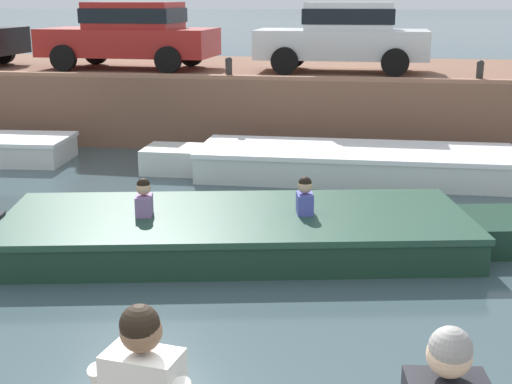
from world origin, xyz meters
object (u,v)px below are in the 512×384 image
(boat_moored_central_white, at_px, (340,163))
(mooring_bollard_east, at_px, (480,70))
(car_left_inner_red, at_px, (131,32))
(car_centre_white, at_px, (344,34))
(mooring_bollard_mid, at_px, (229,67))
(motorboat_passing, at_px, (258,231))

(boat_moored_central_white, distance_m, mooring_bollard_east, 3.71)
(car_left_inner_red, xyz_separation_m, car_centre_white, (5.00, 0.00, -0.00))
(car_left_inner_red, height_order, mooring_bollard_mid, car_left_inner_red)
(boat_moored_central_white, distance_m, car_left_inner_red, 6.75)
(motorboat_passing, height_order, mooring_bollard_mid, mooring_bollard_mid)
(boat_moored_central_white, xyz_separation_m, mooring_bollard_mid, (-2.45, 2.14, 1.49))
(motorboat_passing, relative_size, car_left_inner_red, 1.76)
(motorboat_passing, relative_size, mooring_bollard_mid, 16.36)
(car_left_inner_red, distance_m, car_centre_white, 5.00)
(car_centre_white, distance_m, mooring_bollard_east, 3.31)
(car_centre_white, height_order, mooring_bollard_east, car_centre_white)
(motorboat_passing, distance_m, car_centre_white, 8.18)
(car_centre_white, xyz_separation_m, mooring_bollard_east, (2.76, -1.72, -0.60))
(boat_moored_central_white, bearing_deg, mooring_bollard_east, 39.00)
(boat_moored_central_white, xyz_separation_m, mooring_bollard_east, (2.64, 2.14, 1.49))
(car_centre_white, relative_size, mooring_bollard_east, 8.66)
(motorboat_passing, distance_m, car_left_inner_red, 9.17)
(motorboat_passing, bearing_deg, car_left_inner_red, 118.23)
(car_left_inner_red, bearing_deg, car_centre_white, 0.03)
(car_centre_white, height_order, mooring_bollard_mid, car_centre_white)
(boat_moored_central_white, xyz_separation_m, motorboat_passing, (-0.90, -4.00, -0.03))
(boat_moored_central_white, relative_size, motorboat_passing, 0.93)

